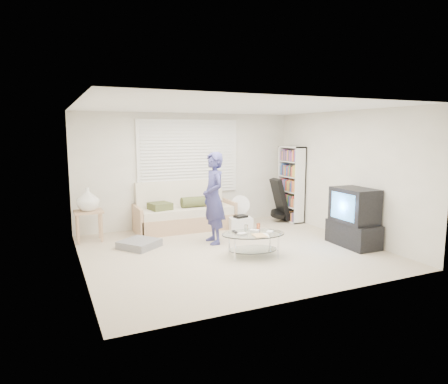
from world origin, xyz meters
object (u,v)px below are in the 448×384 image
tv_unit (354,218)px  futon_sofa (185,214)px  coffee_table (253,238)px  bookshelf (291,184)px

tv_unit → futon_sofa: bearing=134.1°
futon_sofa → tv_unit: 3.49m
coffee_table → tv_unit: bearing=-5.5°
futon_sofa → tv_unit: (2.43, -2.50, 0.18)m
tv_unit → coffee_table: bearing=174.5°
futon_sofa → bookshelf: bookshelf is taller
tv_unit → coffee_table: 2.01m
bookshelf → tv_unit: (-0.13, -2.25, -0.36)m
bookshelf → coffee_table: bearing=-135.8°
tv_unit → coffee_table: (-1.99, 0.19, -0.20)m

